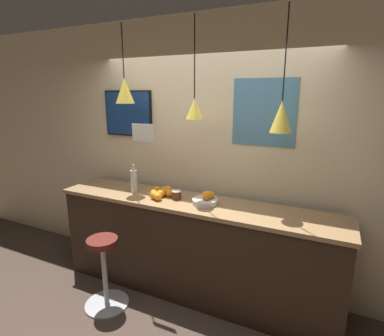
{
  "coord_description": "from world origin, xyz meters",
  "views": [
    {
      "loc": [
        1.22,
        -1.97,
        2.11
      ],
      "look_at": [
        0.0,
        0.62,
        1.39
      ],
      "focal_mm": 28.0,
      "sensor_mm": 36.0,
      "label": 1
    }
  ],
  "objects_px": {
    "bar_stool": "(104,268)",
    "fruit_bowl": "(206,199)",
    "spread_jar": "(177,195)",
    "juice_bottle": "(134,181)",
    "mounted_tv": "(128,113)"
  },
  "relations": [
    {
      "from": "juice_bottle",
      "to": "mounted_tv",
      "type": "xyz_separation_m",
      "value": [
        -0.29,
        0.35,
        0.7
      ]
    },
    {
      "from": "spread_jar",
      "to": "mounted_tv",
      "type": "distance_m",
      "value": 1.19
    },
    {
      "from": "bar_stool",
      "to": "spread_jar",
      "type": "relative_size",
      "value": 7.68
    },
    {
      "from": "fruit_bowl",
      "to": "spread_jar",
      "type": "xyz_separation_m",
      "value": [
        -0.33,
        -0.0,
        -0.0
      ]
    },
    {
      "from": "fruit_bowl",
      "to": "spread_jar",
      "type": "relative_size",
      "value": 2.69
    },
    {
      "from": "bar_stool",
      "to": "fruit_bowl",
      "type": "xyz_separation_m",
      "value": [
        0.85,
        0.56,
        0.67
      ]
    },
    {
      "from": "fruit_bowl",
      "to": "juice_bottle",
      "type": "relative_size",
      "value": 0.83
    },
    {
      "from": "bar_stool",
      "to": "fruit_bowl",
      "type": "height_order",
      "value": "fruit_bowl"
    },
    {
      "from": "juice_bottle",
      "to": "spread_jar",
      "type": "distance_m",
      "value": 0.54
    },
    {
      "from": "bar_stool",
      "to": "mounted_tv",
      "type": "height_order",
      "value": "mounted_tv"
    },
    {
      "from": "bar_stool",
      "to": "spread_jar",
      "type": "bearing_deg",
      "value": 46.96
    },
    {
      "from": "juice_bottle",
      "to": "spread_jar",
      "type": "bearing_deg",
      "value": 0.0
    },
    {
      "from": "bar_stool",
      "to": "mounted_tv",
      "type": "relative_size",
      "value": 1.15
    },
    {
      "from": "bar_stool",
      "to": "mounted_tv",
      "type": "distance_m",
      "value": 1.74
    },
    {
      "from": "fruit_bowl",
      "to": "juice_bottle",
      "type": "bearing_deg",
      "value": -179.8
    }
  ]
}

